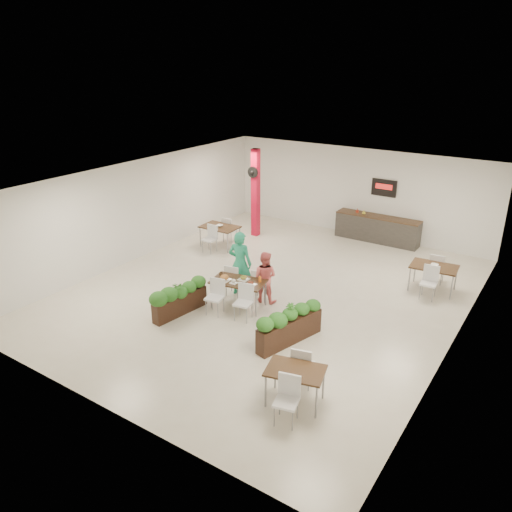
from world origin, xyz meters
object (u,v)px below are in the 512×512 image
(red_column, at_px, (255,192))
(side_table_b, at_px, (434,270))
(diner_woman, at_px, (265,277))
(planter_left, at_px, (180,297))
(planter_right, at_px, (290,323))
(side_table_c, at_px, (295,376))
(diner_man, at_px, (240,263))
(service_counter, at_px, (377,228))
(main_table, at_px, (238,285))
(side_table_a, at_px, (220,229))

(red_column, relative_size, side_table_b, 1.94)
(diner_woman, relative_size, planter_left, 0.83)
(planter_right, xyz_separation_m, side_table_c, (1.17, -1.84, 0.12))
(diner_man, bearing_deg, diner_woman, 169.03)
(service_counter, relative_size, diner_man, 1.62)
(side_table_b, bearing_deg, diner_man, -148.59)
(main_table, relative_size, side_table_b, 1.11)
(diner_man, bearing_deg, planter_left, 59.83)
(service_counter, height_order, diner_man, service_counter)
(planter_left, relative_size, side_table_c, 1.03)
(service_counter, height_order, side_table_a, service_counter)
(side_table_a, height_order, side_table_c, same)
(diner_man, distance_m, planter_right, 2.87)
(main_table, distance_m, planter_right, 2.20)
(planter_left, bearing_deg, side_table_a, 115.25)
(service_counter, bearing_deg, side_table_b, -47.26)
(service_counter, height_order, side_table_c, service_counter)
(diner_man, height_order, planter_left, diner_man)
(service_counter, relative_size, main_table, 1.65)
(planter_left, height_order, planter_right, planter_right)
(red_column, height_order, side_table_c, red_column)
(service_counter, relative_size, diner_woman, 2.10)
(red_column, height_order, planter_left, red_column)
(main_table, bearing_deg, side_table_a, 133.36)
(red_column, relative_size, service_counter, 1.07)
(diner_man, relative_size, side_table_c, 1.10)
(diner_woman, height_order, side_table_b, diner_woman)
(planter_right, bearing_deg, side_table_c, -57.45)
(red_column, height_order, diner_man, red_column)
(diner_man, distance_m, planter_left, 1.96)
(diner_woman, bearing_deg, service_counter, -108.45)
(planter_right, distance_m, side_table_b, 5.07)
(side_table_a, distance_m, side_table_c, 8.70)
(diner_woman, relative_size, side_table_c, 0.86)
(red_column, bearing_deg, planter_right, -50.43)
(red_column, height_order, side_table_a, red_column)
(red_column, distance_m, diner_woman, 5.47)
(side_table_a, relative_size, side_table_c, 0.97)
(service_counter, relative_size, side_table_a, 1.84)
(red_column, distance_m, side_table_b, 6.97)
(side_table_c, bearing_deg, main_table, 126.35)
(side_table_a, bearing_deg, side_table_c, -44.42)
(diner_woman, distance_m, planter_left, 2.32)
(diner_man, distance_m, side_table_a, 3.82)
(main_table, distance_m, side_table_c, 4.16)
(side_table_c, bearing_deg, diner_man, 123.32)
(service_counter, bearing_deg, side_table_c, -78.22)
(service_counter, relative_size, planter_left, 1.75)
(diner_man, bearing_deg, side_table_c, 126.51)
(red_column, relative_size, main_table, 1.76)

